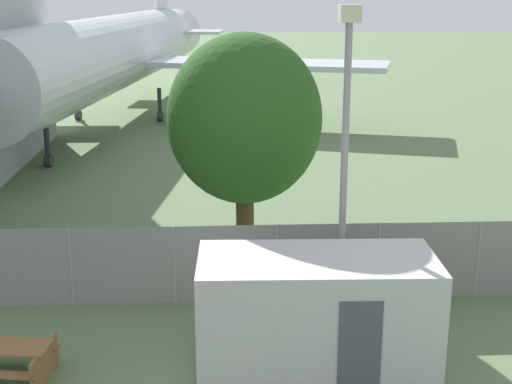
{
  "coord_description": "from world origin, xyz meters",
  "views": [
    {
      "loc": [
        1.18,
        -6.18,
        7.64
      ],
      "look_at": [
        2.17,
        13.35,
        2.0
      ],
      "focal_mm": 50.0,
      "sensor_mm": 36.0,
      "label": 1
    }
  ],
  "objects_px": {
    "airplane": "(110,54)",
    "tree_behind_benches": "(244,120)",
    "portable_cabin": "(316,312)",
    "picnic_bench_near_cabin": "(9,359)"
  },
  "relations": [
    {
      "from": "airplane",
      "to": "tree_behind_benches",
      "type": "xyz_separation_m",
      "value": [
        6.81,
        -21.88,
        0.18
      ]
    },
    {
      "from": "portable_cabin",
      "to": "tree_behind_benches",
      "type": "xyz_separation_m",
      "value": [
        -1.26,
        5.84,
        2.97
      ]
    },
    {
      "from": "airplane",
      "to": "picnic_bench_near_cabin",
      "type": "distance_m",
      "value": 28.3
    },
    {
      "from": "portable_cabin",
      "to": "picnic_bench_near_cabin",
      "type": "bearing_deg",
      "value": -175.69
    },
    {
      "from": "airplane",
      "to": "tree_behind_benches",
      "type": "relative_size",
      "value": 6.08
    },
    {
      "from": "airplane",
      "to": "tree_behind_benches",
      "type": "height_order",
      "value": "airplane"
    },
    {
      "from": "airplane",
      "to": "portable_cabin",
      "type": "height_order",
      "value": "airplane"
    },
    {
      "from": "airplane",
      "to": "portable_cabin",
      "type": "relative_size",
      "value": 8.08
    },
    {
      "from": "portable_cabin",
      "to": "tree_behind_benches",
      "type": "bearing_deg",
      "value": 103.79
    },
    {
      "from": "airplane",
      "to": "tree_behind_benches",
      "type": "distance_m",
      "value": 22.92
    }
  ]
}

